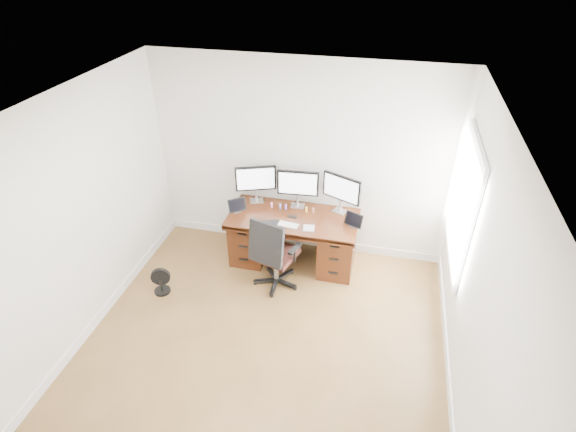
% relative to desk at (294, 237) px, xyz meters
% --- Properties ---
extents(ground, '(4.50, 4.50, 0.00)m').
position_rel_desk_xyz_m(ground, '(0.00, -1.83, -0.40)').
color(ground, brown).
rests_on(ground, ground).
extents(back_wall, '(4.00, 0.10, 2.70)m').
position_rel_desk_xyz_m(back_wall, '(0.00, 0.42, 0.95)').
color(back_wall, white).
rests_on(back_wall, ground).
extents(right_wall, '(0.10, 4.50, 2.70)m').
position_rel_desk_xyz_m(right_wall, '(2.00, -1.72, 0.95)').
color(right_wall, white).
rests_on(right_wall, ground).
extents(desk, '(1.70, 0.80, 0.75)m').
position_rel_desk_xyz_m(desk, '(0.00, 0.00, 0.00)').
color(desk, '#3E1C0C').
rests_on(desk, ground).
extents(office_chair, '(0.69, 0.69, 1.05)m').
position_rel_desk_xyz_m(office_chair, '(-0.13, -0.56, -0.06)').
color(office_chair, black).
rests_on(office_chair, ground).
extents(floor_fan, '(0.24, 0.21, 0.36)m').
position_rel_desk_xyz_m(floor_fan, '(-1.50, -1.02, -0.23)').
color(floor_fan, black).
rests_on(floor_fan, ground).
extents(monitor_left, '(0.53, 0.22, 0.53)m').
position_rel_desk_xyz_m(monitor_left, '(-0.58, 0.24, 0.68)').
color(monitor_left, silver).
rests_on(monitor_left, desk).
extents(monitor_center, '(0.55, 0.15, 0.53)m').
position_rel_desk_xyz_m(monitor_center, '(0.00, 0.24, 0.68)').
color(monitor_center, silver).
rests_on(monitor_center, desk).
extents(monitor_right, '(0.51, 0.26, 0.53)m').
position_rel_desk_xyz_m(monitor_right, '(0.58, 0.24, 0.68)').
color(monitor_right, silver).
rests_on(monitor_right, desk).
extents(tablet_left, '(0.23, 0.20, 0.19)m').
position_rel_desk_xyz_m(tablet_left, '(-0.75, -0.08, 0.43)').
color(tablet_left, silver).
rests_on(tablet_left, desk).
extents(tablet_right, '(0.25, 0.16, 0.19)m').
position_rel_desk_xyz_m(tablet_right, '(0.79, -0.08, 0.43)').
color(tablet_right, silver).
rests_on(tablet_right, desk).
extents(keyboard, '(0.27, 0.15, 0.01)m').
position_rel_desk_xyz_m(keyboard, '(-0.02, -0.24, 0.36)').
color(keyboard, white).
rests_on(keyboard, desk).
extents(trackpad, '(0.16, 0.16, 0.01)m').
position_rel_desk_xyz_m(trackpad, '(0.25, -0.25, 0.35)').
color(trackpad, silver).
rests_on(trackpad, desk).
extents(drawing_tablet, '(0.24, 0.19, 0.01)m').
position_rel_desk_xyz_m(drawing_tablet, '(-0.24, -0.24, 0.35)').
color(drawing_tablet, black).
rests_on(drawing_tablet, desk).
extents(phone, '(0.12, 0.07, 0.01)m').
position_rel_desk_xyz_m(phone, '(-0.01, -0.04, 0.35)').
color(phone, black).
rests_on(phone, desk).
extents(figurine_pink, '(0.03, 0.03, 0.08)m').
position_rel_desk_xyz_m(figurine_pink, '(-0.33, 0.12, 0.39)').
color(figurine_pink, '#F476CC').
rests_on(figurine_pink, desk).
extents(figurine_blue, '(0.03, 0.03, 0.08)m').
position_rel_desk_xyz_m(figurine_blue, '(-0.21, 0.12, 0.39)').
color(figurine_blue, '#6476DB').
rests_on(figurine_blue, desk).
extents(figurine_purple, '(0.03, 0.03, 0.08)m').
position_rel_desk_xyz_m(figurine_purple, '(-0.14, 0.12, 0.39)').
color(figurine_purple, '#9158D1').
rests_on(figurine_purple, desk).
extents(figurine_orange, '(0.03, 0.03, 0.08)m').
position_rel_desk_xyz_m(figurine_orange, '(0.15, 0.12, 0.39)').
color(figurine_orange, '#F2B949').
rests_on(figurine_orange, desk).
extents(figurine_brown, '(0.03, 0.03, 0.08)m').
position_rel_desk_xyz_m(figurine_brown, '(0.24, 0.12, 0.39)').
color(figurine_brown, '#985A42').
rests_on(figurine_brown, desk).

